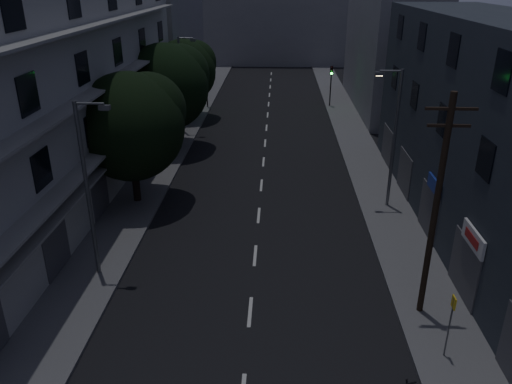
{
  "coord_description": "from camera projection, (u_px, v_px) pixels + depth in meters",
  "views": [
    {
      "loc": [
        0.99,
        -10.35,
        12.77
      ],
      "look_at": [
        0.0,
        12.0,
        3.0
      ],
      "focal_mm": 35.0,
      "sensor_mm": 36.0,
      "label": 1
    }
  ],
  "objects": [
    {
      "name": "tree_far",
      "position": [
        185.0,
        69.0,
        46.25
      ],
      "size": [
        5.91,
        5.91,
        7.3
      ],
      "color": "black",
      "rests_on": "sidewalk_left"
    },
    {
      "name": "street_lamp_left_near",
      "position": [
        89.0,
        183.0,
        21.3
      ],
      "size": [
        1.51,
        0.25,
        8.0
      ],
      "color": "#585B5F",
      "rests_on": "sidewalk_left"
    },
    {
      "name": "traffic_signal_far_right",
      "position": [
        331.0,
        77.0,
        51.09
      ],
      "size": [
        0.28,
        0.37,
        4.1
      ],
      "color": "black",
      "rests_on": "sidewalk_right"
    },
    {
      "name": "street_lamp_right",
      "position": [
        393.0,
        133.0,
        28.02
      ],
      "size": [
        1.51,
        0.25,
        8.0
      ],
      "color": "slate",
      "rests_on": "sidewalk_right"
    },
    {
      "name": "ground",
      "position": [
        264.0,
        159.0,
        37.52
      ],
      "size": [
        160.0,
        160.0,
        0.0
      ],
      "primitive_type": "plane",
      "color": "black",
      "rests_on": "ground"
    },
    {
      "name": "traffic_signal_far_left",
      "position": [
        206.0,
        78.0,
        50.7
      ],
      "size": [
        0.28,
        0.37,
        4.1
      ],
      "color": "black",
      "rests_on": "sidewalk_left"
    },
    {
      "name": "building_far_left",
      "position": [
        163.0,
        21.0,
        55.86
      ],
      "size": [
        6.0,
        20.0,
        16.0
      ],
      "primitive_type": "cube",
      "color": "slate",
      "rests_on": "ground"
    },
    {
      "name": "street_lamp_left_far",
      "position": [
        182.0,
        81.0,
        41.84
      ],
      "size": [
        1.51,
        0.25,
        8.0
      ],
      "color": "slate",
      "rests_on": "sidewalk_left"
    },
    {
      "name": "sidewalk_right",
      "position": [
        364.0,
        160.0,
        37.18
      ],
      "size": [
        3.0,
        90.0,
        0.15
      ],
      "primitive_type": "cube",
      "color": "#565659",
      "rests_on": "ground"
    },
    {
      "name": "building_right",
      "position": [
        499.0,
        134.0,
        24.76
      ],
      "size": [
        6.19,
        28.0,
        11.0
      ],
      "color": "#282E36",
      "rests_on": "ground"
    },
    {
      "name": "utility_pole",
      "position": [
        436.0,
        206.0,
        18.57
      ],
      "size": [
        1.8,
        0.24,
        9.0
      ],
      "color": "black",
      "rests_on": "sidewalk_right"
    },
    {
      "name": "building_far_end",
      "position": [
        273.0,
        30.0,
        76.71
      ],
      "size": [
        24.0,
        8.0,
        10.0
      ],
      "primitive_type": "cube",
      "color": "slate",
      "rests_on": "ground"
    },
    {
      "name": "building_far_right",
      "position": [
        389.0,
        43.0,
        49.99
      ],
      "size": [
        6.0,
        20.0,
        13.0
      ],
      "primitive_type": "cube",
      "color": "slate",
      "rests_on": "ground"
    },
    {
      "name": "tree_mid",
      "position": [
        166.0,
        84.0,
        37.75
      ],
      "size": [
        6.56,
        6.56,
        8.07
      ],
      "color": "black",
      "rests_on": "sidewalk_left"
    },
    {
      "name": "building_left",
      "position": [
        54.0,
        84.0,
        28.8
      ],
      "size": [
        7.0,
        36.0,
        14.0
      ],
      "color": "#A4A5A0",
      "rests_on": "ground"
    },
    {
      "name": "bus_stop_sign",
      "position": [
        451.0,
        316.0,
        17.33
      ],
      "size": [
        0.06,
        0.35,
        2.52
      ],
      "color": "#595B60",
      "rests_on": "sidewalk_right"
    },
    {
      "name": "lane_markings",
      "position": [
        266.0,
        135.0,
        43.24
      ],
      "size": [
        0.15,
        60.5,
        0.01
      ],
      "color": "beige",
      "rests_on": "ground"
    },
    {
      "name": "tree_near",
      "position": [
        131.0,
        122.0,
        28.56
      ],
      "size": [
        6.28,
        6.28,
        7.74
      ],
      "color": "black",
      "rests_on": "sidewalk_left"
    },
    {
      "name": "sidewalk_left",
      "position": [
        165.0,
        157.0,
        37.79
      ],
      "size": [
        3.0,
        90.0,
        0.15
      ],
      "primitive_type": "cube",
      "color": "#565659",
      "rests_on": "ground"
    }
  ]
}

